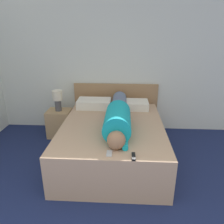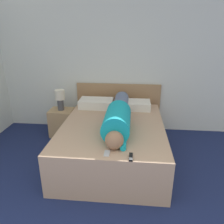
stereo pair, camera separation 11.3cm
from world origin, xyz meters
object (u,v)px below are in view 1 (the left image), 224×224
Objects in this scene: nightstand at (60,123)px; pillow_second at (132,105)px; pillow_near_headboard at (94,104)px; cell_phone at (109,153)px; bed at (113,141)px; table_lamp at (58,99)px; tv_remote at (134,157)px; person_lying at (118,116)px.

pillow_second is at bearing -0.34° from nightstand.
pillow_near_headboard is 4.62× the size of cell_phone.
pillow_second is (1.36, -0.01, 0.40)m from nightstand.
bed is 15.14× the size of cell_phone.
pillow_near_headboard is (-0.37, 0.72, 0.37)m from bed.
tv_remote is (1.33, -1.64, -0.14)m from table_lamp.
table_lamp is at bearing 145.36° from person_lying.
nightstand is 0.79m from pillow_near_headboard.
table_lamp is 1.38m from person_lying.
pillow_second is (0.69, 0.00, -0.01)m from pillow_near_headboard.
table_lamp is (-1.05, 0.73, 0.45)m from bed.
person_lying is 0.90m from pillow_near_headboard.
table_lamp is 0.64× the size of pillow_near_headboard.
pillow_second is at bearing 0.00° from pillow_near_headboard.
table_lamp is at bearing 129.20° from tv_remote.
pillow_near_headboard is 1.05× the size of pillow_second.
tv_remote is (0.66, -1.63, -0.06)m from pillow_near_headboard.
cell_phone is (-0.07, -0.79, -0.15)m from person_lying.
person_lying reaches higher than tv_remote.
bed is 3.45× the size of pillow_second.
tv_remote is at bearing -76.71° from person_lying.
person_lying reaches higher than bed.
nightstand is 1.33× the size of table_lamp.
bed is at bearing -34.81° from nightstand.
nightstand is 0.29× the size of person_lying.
bed is 1.28m from nightstand.
bed is at bearing -113.54° from pillow_second.
pillow_near_headboard is at bearing -0.69° from nightstand.
pillow_second reaches higher than tv_remote.
pillow_second is 4.39× the size of cell_phone.
table_lamp reaches higher than tv_remote.
nightstand is 0.85× the size of pillow_near_headboard.
person_lying is 2.94× the size of pillow_near_headboard.
table_lamp reaches higher than pillow_second.
nightstand is 1.93m from cell_phone.
bed is 0.46m from person_lying.
nightstand is 3.42× the size of tv_remote.
nightstand is at bearing 179.31° from pillow_near_headboard.
bed is 13.12× the size of tv_remote.
bed is 0.89m from pillow_near_headboard.
bed is 5.11× the size of table_lamp.
pillow_second reaches higher than cell_phone.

